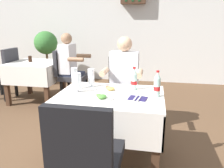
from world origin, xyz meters
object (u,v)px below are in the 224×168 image
plate_far_diner (108,89)px  napkin_cutlery_set (138,98)px  background_table_tumbler (30,59)px  potted_plant_corner (47,52)px  chair_near_camera_side (86,156)px  beer_glass_right (78,82)px  beer_glass_left (91,78)px  cola_bottle_secondary (157,85)px  seated_diner_far (124,80)px  plate_near_camera (101,97)px  background_chair_left (5,70)px  background_patron (71,65)px  cola_bottle_primary (134,80)px  background_chair_right (69,73)px  chair_far_diner_seat (122,89)px  background_dining_table (36,72)px  main_dining_table (110,111)px  beer_glass_middle (75,78)px

plate_far_diner → napkin_cutlery_set: bearing=-33.0°
background_table_tumbler → potted_plant_corner: potted_plant_corner is taller
chair_near_camera_side → beer_glass_right: 0.93m
beer_glass_left → beer_glass_right: (-0.08, -0.22, 0.00)m
chair_near_camera_side → cola_bottle_secondary: size_ratio=3.76×
beer_glass_right → napkin_cutlery_set: (0.62, -0.09, -0.10)m
seated_diner_far → plate_far_diner: seated_diner_far is taller
plate_near_camera → background_chair_left: bearing=143.5°
background_chair_left → background_table_tumbler: size_ratio=8.82×
background_patron → napkin_cutlery_set: bearing=-51.6°
seated_diner_far → napkin_cutlery_set: (0.24, -0.77, 0.03)m
cola_bottle_primary → background_table_tumbler: bearing=145.9°
background_chair_right → background_chair_left: bearing=180.0°
plate_near_camera → cola_bottle_secondary: cola_bottle_secondary is taller
background_chair_left → background_table_tumbler: (0.55, 0.02, 0.23)m
chair_far_diner_seat → background_dining_table: bearing=155.8°
chair_far_diner_seat → seated_diner_far: seated_diner_far is taller
chair_far_diner_seat → cola_bottle_secondary: cola_bottle_secondary is taller
main_dining_table → potted_plant_corner: (-2.10, 2.76, 0.22)m
plate_far_diner → background_dining_table: size_ratio=0.27×
beer_glass_middle → beer_glass_right: beer_glass_middle is taller
napkin_cutlery_set → beer_glass_right: bearing=171.7°
background_dining_table → background_patron: size_ratio=0.69×
background_dining_table → cola_bottle_primary: bearing=-35.1°
chair_near_camera_side → cola_bottle_primary: cola_bottle_primary is taller
plate_far_diner → cola_bottle_secondary: size_ratio=0.92×
napkin_cutlery_set → background_table_tumbler: bearing=141.6°
chair_near_camera_side → background_chair_right: (-1.07, 2.37, 0.00)m
chair_near_camera_side → cola_bottle_primary: (0.22, 1.01, 0.29)m
main_dining_table → background_patron: 1.88m
seated_diner_far → background_chair_left: 2.56m
beer_glass_middle → background_chair_left: bearing=143.3°
main_dining_table → plate_near_camera: size_ratio=4.41×
cola_bottle_primary → background_dining_table: size_ratio=0.28×
cola_bottle_primary → background_patron: background_patron is taller
background_dining_table → background_patron: bearing=-0.0°
cola_bottle_secondary → main_dining_table: bearing=-178.0°
beer_glass_left → napkin_cutlery_set: size_ratio=1.03×
background_chair_right → background_dining_table: bearing=180.0°
main_dining_table → beer_glass_right: size_ratio=5.25×
beer_glass_right → chair_far_diner_seat: bearing=66.6°
chair_far_diner_seat → background_patron: 1.29m
seated_diner_far → cola_bottle_primary: size_ratio=5.15×
beer_glass_left → beer_glass_middle: bearing=-140.8°
main_dining_table → beer_glass_right: beer_glass_right is taller
plate_far_diner → background_table_tumbler: 2.29m
seated_diner_far → background_table_tumbler: bearing=154.2°
plate_near_camera → background_chair_left: background_chair_left is taller
beer_glass_right → plate_far_diner: bearing=22.2°
main_dining_table → beer_glass_right: (-0.34, 0.01, 0.28)m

